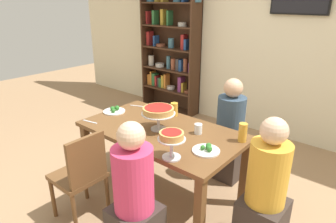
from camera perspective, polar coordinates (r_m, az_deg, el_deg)
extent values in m
plane|color=#9E7A56|center=(3.21, -1.20, -15.51)|extent=(12.00, 12.00, 0.00)
cube|color=beige|center=(4.49, 18.13, 13.59)|extent=(8.00, 0.12, 2.80)
cube|color=brown|center=(2.84, -1.31, -3.76)|extent=(1.57, 0.88, 0.04)
cube|color=brown|center=(3.28, -15.39, -8.17)|extent=(0.07, 0.07, 0.70)
cube|color=brown|center=(2.41, 6.14, -19.52)|extent=(0.07, 0.07, 0.70)
cube|color=brown|center=(3.70, -5.79, -3.99)|extent=(0.07, 0.07, 0.70)
cube|color=brown|center=(2.95, 14.68, -11.65)|extent=(0.07, 0.07, 0.70)
cube|color=#422819|center=(5.50, -4.02, 12.62)|extent=(0.03, 0.30, 2.20)
cube|color=#422819|center=(4.83, 5.33, 11.38)|extent=(0.03, 0.30, 2.20)
cube|color=#422819|center=(5.26, 1.38, 12.26)|extent=(1.10, 0.02, 2.20)
cube|color=#422819|center=(5.43, 0.33, 0.67)|extent=(1.04, 0.28, 0.02)
cube|color=#422819|center=(5.31, 0.34, 4.37)|extent=(1.04, 0.28, 0.02)
cube|color=#422819|center=(5.22, 0.35, 8.23)|extent=(1.04, 0.28, 0.02)
cube|color=#422819|center=(5.15, 0.36, 12.21)|extent=(1.04, 0.28, 0.02)
cube|color=#422819|center=(5.10, 0.37, 16.28)|extent=(1.04, 0.28, 0.02)
cube|color=#422819|center=(5.08, 0.38, 20.40)|extent=(1.04, 0.28, 0.02)
cube|color=orange|center=(5.58, -3.37, 6.35)|extent=(0.06, 0.13, 0.20)
cube|color=orange|center=(5.54, -2.96, 6.56)|extent=(0.04, 0.13, 0.26)
cube|color=#2D6B38|center=(5.50, -2.49, 6.32)|extent=(0.07, 0.13, 0.23)
cube|color=maroon|center=(5.47, -2.02, 6.02)|extent=(0.04, 0.13, 0.19)
cube|color=#3D3838|center=(5.44, -1.62, 5.80)|extent=(0.04, 0.10, 0.16)
cube|color=#2D6B38|center=(5.40, -1.17, 5.72)|extent=(0.05, 0.13, 0.17)
cube|color=#B7932D|center=(5.36, -0.70, 5.92)|extent=(0.06, 0.13, 0.23)
cube|color=orange|center=(5.32, -0.24, 5.97)|extent=(0.04, 0.13, 0.26)
cylinder|color=silver|center=(5.29, 0.55, 4.72)|extent=(0.15, 0.15, 0.05)
cube|color=#7A3370|center=(5.11, 2.60, 5.33)|extent=(0.06, 0.13, 0.26)
cube|color=#B7932D|center=(5.09, 3.11, 4.73)|extent=(0.04, 0.11, 0.17)
cylinder|color=brown|center=(5.06, 3.87, 3.88)|extent=(0.12, 0.12, 0.04)
cylinder|color=beige|center=(5.49, -3.28, 9.93)|extent=(0.11, 0.11, 0.18)
cylinder|color=silver|center=(5.36, -1.59, 9.04)|extent=(0.16, 0.16, 0.06)
cylinder|color=#3D7084|center=(5.21, 0.09, 9.57)|extent=(0.07, 0.07, 0.22)
cylinder|color=brown|center=(5.14, 1.06, 9.24)|extent=(0.09, 0.09, 0.19)
cube|color=#3D3838|center=(5.07, 2.16, 9.12)|extent=(0.06, 0.13, 0.20)
cube|color=navy|center=(5.03, 2.73, 8.98)|extent=(0.05, 0.13, 0.19)
cylinder|color=brown|center=(4.98, 3.39, 9.03)|extent=(0.07, 0.07, 0.22)
cube|color=#7A3370|center=(4.91, 4.62, 8.51)|extent=(0.05, 0.13, 0.17)
cube|color=maroon|center=(5.44, -3.53, 14.06)|extent=(0.07, 0.13, 0.24)
cube|color=navy|center=(5.34, -2.32, 13.62)|extent=(0.04, 0.13, 0.18)
cylinder|color=brown|center=(5.28, -1.43, 12.80)|extent=(0.16, 0.16, 0.04)
cylinder|color=#3D7084|center=(5.12, 0.62, 13.20)|extent=(0.10, 0.10, 0.16)
cube|color=maroon|center=(4.94, 3.19, 13.35)|extent=(0.06, 0.13, 0.24)
cube|color=navy|center=(4.91, 3.72, 12.88)|extent=(0.05, 0.13, 0.17)
cube|color=maroon|center=(5.41, -3.73, 17.78)|extent=(0.04, 0.13, 0.21)
cube|color=#2D6B38|center=(5.31, -2.46, 17.84)|extent=(0.05, 0.13, 0.23)
cube|color=#B7932D|center=(5.18, -0.87, 17.90)|extent=(0.06, 0.11, 0.25)
cube|color=#2D6B38|center=(5.10, 0.35, 17.74)|extent=(0.04, 0.13, 0.24)
cylinder|color=beige|center=(4.94, 2.80, 16.59)|extent=(0.14, 0.14, 0.06)
cylinder|color=#3D7084|center=(5.37, -3.38, 20.77)|extent=(0.14, 0.14, 0.04)
cylinder|color=#3D7084|center=(4.99, 1.78, 20.92)|extent=(0.13, 0.13, 0.07)
cylinder|color=#3D7084|center=(4.77, 5.55, 20.73)|extent=(0.16, 0.16, 0.05)
cylinder|color=gold|center=(2.34, 18.88, -11.37)|extent=(0.30, 0.30, 0.50)
sphere|color=beige|center=(2.18, 19.96, -3.56)|extent=(0.20, 0.20, 0.20)
cube|color=#382D28|center=(3.43, 11.50, -8.80)|extent=(0.34, 0.34, 0.45)
cylinder|color=#33475B|center=(3.22, 12.11, -1.46)|extent=(0.30, 0.30, 0.50)
sphere|color=tan|center=(3.11, 12.60, 4.50)|extent=(0.20, 0.20, 0.20)
cylinder|color=#D63866|center=(2.17, -6.78, -13.02)|extent=(0.30, 0.30, 0.50)
sphere|color=beige|center=(2.00, -7.21, -4.69)|extent=(0.20, 0.20, 0.20)
cube|color=brown|center=(2.81, -17.17, -11.86)|extent=(0.40, 0.40, 0.04)
cube|color=brown|center=(2.56, -15.47, -9.10)|extent=(0.04, 0.36, 0.42)
cylinder|color=brown|center=(2.99, -21.48, -15.37)|extent=(0.04, 0.04, 0.41)
cylinder|color=brown|center=(3.13, -15.81, -12.87)|extent=(0.04, 0.04, 0.41)
cylinder|color=brown|center=(2.74, -17.71, -18.62)|extent=(0.04, 0.04, 0.41)
cylinder|color=brown|center=(2.89, -11.70, -15.64)|extent=(0.04, 0.04, 0.41)
cylinder|color=silver|center=(2.82, -1.85, -3.35)|extent=(0.15, 0.15, 0.01)
cylinder|color=silver|center=(2.79, -1.87, -1.86)|extent=(0.03, 0.03, 0.15)
cylinder|color=silver|center=(2.76, -1.88, -0.38)|extent=(0.32, 0.32, 0.01)
cylinder|color=tan|center=(2.74, -1.89, 0.23)|extent=(0.29, 0.29, 0.05)
cylinder|color=maroon|center=(2.73, -1.90, 0.80)|extent=(0.26, 0.26, 0.00)
cylinder|color=silver|center=(2.34, 0.68, -8.87)|extent=(0.15, 0.15, 0.01)
cylinder|color=silver|center=(2.30, 0.69, -7.12)|extent=(0.03, 0.03, 0.15)
cylinder|color=silver|center=(2.26, 0.70, -5.35)|extent=(0.22, 0.22, 0.01)
cylinder|color=tan|center=(2.25, 0.70, -4.67)|extent=(0.19, 0.19, 0.05)
cylinder|color=maroon|center=(2.23, 0.70, -4.02)|extent=(0.16, 0.16, 0.00)
cylinder|color=white|center=(2.45, 7.40, -7.57)|extent=(0.23, 0.23, 0.01)
sphere|color=#2D7028|center=(2.43, 6.76, -6.96)|extent=(0.04, 0.04, 0.04)
sphere|color=#2D7028|center=(2.45, 7.78, -6.87)|extent=(0.04, 0.04, 0.04)
sphere|color=#2D7028|center=(2.46, 7.91, -6.62)|extent=(0.05, 0.05, 0.05)
sphere|color=#2D7028|center=(2.41, 8.05, -7.19)|extent=(0.05, 0.05, 0.05)
cylinder|color=white|center=(3.29, -10.42, 0.04)|extent=(0.24, 0.24, 0.01)
sphere|color=#2D7028|center=(3.28, -10.74, 0.57)|extent=(0.05, 0.05, 0.05)
sphere|color=#2D7028|center=(3.29, -9.89, 0.71)|extent=(0.05, 0.05, 0.05)
sphere|color=#2D7028|center=(3.23, -10.59, 0.14)|extent=(0.04, 0.04, 0.04)
cylinder|color=gold|center=(2.64, 14.34, -3.97)|extent=(0.07, 0.07, 0.17)
cylinder|color=gold|center=(3.12, 1.22, 0.43)|extent=(0.08, 0.08, 0.14)
cylinder|color=white|center=(2.73, 5.90, -3.36)|extent=(0.07, 0.07, 0.09)
cube|color=silver|center=(2.76, -8.54, -4.25)|extent=(0.18, 0.05, 0.00)
cube|color=silver|center=(3.08, -14.94, -1.93)|extent=(0.18, 0.05, 0.00)
cube|color=silver|center=(3.43, -5.98, 1.08)|extent=(0.17, 0.08, 0.00)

